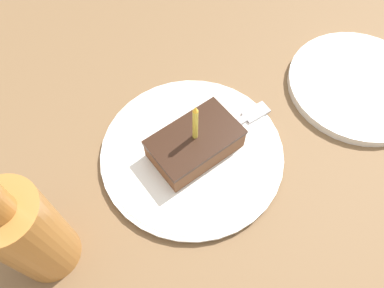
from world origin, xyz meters
The scene contains 6 objects.
ground_plane centered at (0.00, 0.00, -0.02)m, with size 2.40×2.40×0.04m.
plate centered at (0.02, 0.01, 0.01)m, with size 0.29×0.29×0.01m.
cake_slice centered at (0.02, 0.02, 0.03)m, with size 0.08×0.14×0.11m.
fork centered at (0.03, 0.09, 0.02)m, with size 0.03×0.18×0.01m.
bottle centered at (0.03, -0.24, 0.09)m, with size 0.08×0.08×0.23m.
side_plate centered at (0.09, 0.33, 0.01)m, with size 0.25×0.25×0.02m.
Camera 1 is at (0.25, -0.16, 0.53)m, focal length 35.00 mm.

